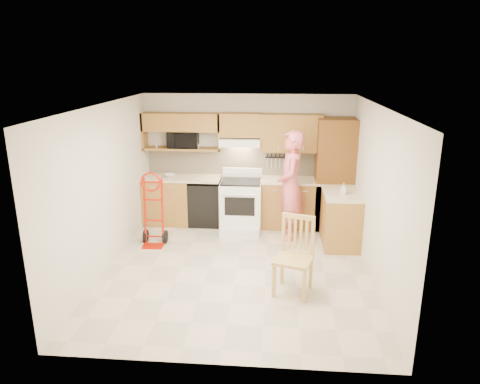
# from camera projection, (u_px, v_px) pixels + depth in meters

# --- Properties ---
(floor) EXTENTS (4.00, 4.50, 0.02)m
(floor) POSITION_uv_depth(u_px,v_px,m) (237.00, 270.00, 6.86)
(floor) COLOR beige
(floor) RESTS_ON ground
(ceiling) EXTENTS (4.00, 4.50, 0.02)m
(ceiling) POSITION_uv_depth(u_px,v_px,m) (237.00, 105.00, 6.14)
(ceiling) COLOR white
(ceiling) RESTS_ON ground
(wall_back) EXTENTS (4.00, 0.02, 2.50)m
(wall_back) POSITION_uv_depth(u_px,v_px,m) (247.00, 159.00, 8.66)
(wall_back) COLOR silver
(wall_back) RESTS_ON ground
(wall_front) EXTENTS (4.00, 0.02, 2.50)m
(wall_front) POSITION_uv_depth(u_px,v_px,m) (217.00, 258.00, 4.35)
(wall_front) COLOR silver
(wall_front) RESTS_ON ground
(wall_left) EXTENTS (0.02, 4.50, 2.50)m
(wall_left) POSITION_uv_depth(u_px,v_px,m) (104.00, 189.00, 6.66)
(wall_left) COLOR silver
(wall_left) RESTS_ON ground
(wall_right) EXTENTS (0.02, 4.50, 2.50)m
(wall_right) POSITION_uv_depth(u_px,v_px,m) (377.00, 195.00, 6.34)
(wall_right) COLOR silver
(wall_right) RESTS_ON ground
(backsplash) EXTENTS (3.92, 0.03, 0.55)m
(backsplash) POSITION_uv_depth(u_px,v_px,m) (247.00, 162.00, 8.65)
(backsplash) COLOR beige
(backsplash) RESTS_ON wall_back
(lower_cab_left) EXTENTS (0.90, 0.60, 0.90)m
(lower_cab_left) POSITION_uv_depth(u_px,v_px,m) (168.00, 201.00, 8.72)
(lower_cab_left) COLOR #AE7E40
(lower_cab_left) RESTS_ON ground
(dishwasher) EXTENTS (0.60, 0.60, 0.85)m
(dishwasher) POSITION_uv_depth(u_px,v_px,m) (205.00, 203.00, 8.66)
(dishwasher) COLOR black
(dishwasher) RESTS_ON ground
(lower_cab_right) EXTENTS (1.14, 0.60, 0.90)m
(lower_cab_right) POSITION_uv_depth(u_px,v_px,m) (289.00, 204.00, 8.53)
(lower_cab_right) COLOR #AE7E40
(lower_cab_right) RESTS_ON ground
(countertop_left) EXTENTS (1.50, 0.63, 0.04)m
(countertop_left) POSITION_uv_depth(u_px,v_px,m) (182.00, 178.00, 8.56)
(countertop_left) COLOR beige
(countertop_left) RESTS_ON lower_cab_left
(countertop_right) EXTENTS (1.14, 0.63, 0.04)m
(countertop_right) POSITION_uv_depth(u_px,v_px,m) (290.00, 180.00, 8.39)
(countertop_right) COLOR beige
(countertop_right) RESTS_ON lower_cab_right
(cab_return_right) EXTENTS (0.60, 1.00, 0.90)m
(cab_return_right) POSITION_uv_depth(u_px,v_px,m) (340.00, 219.00, 7.70)
(cab_return_right) COLOR #AE7E40
(cab_return_right) RESTS_ON ground
(countertop_return) EXTENTS (0.63, 1.00, 0.04)m
(countertop_return) POSITION_uv_depth(u_px,v_px,m) (342.00, 194.00, 7.56)
(countertop_return) COLOR beige
(countertop_return) RESTS_ON cab_return_right
(pantry_tall) EXTENTS (0.70, 0.60, 2.10)m
(pantry_tall) POSITION_uv_depth(u_px,v_px,m) (334.00, 174.00, 8.29)
(pantry_tall) COLOR brown
(pantry_tall) RESTS_ON ground
(upper_cab_left) EXTENTS (1.50, 0.33, 0.34)m
(upper_cab_left) POSITION_uv_depth(u_px,v_px,m) (181.00, 122.00, 8.38)
(upper_cab_left) COLOR #AE7E40
(upper_cab_left) RESTS_ON wall_back
(upper_shelf_mw) EXTENTS (1.50, 0.33, 0.04)m
(upper_shelf_mw) POSITION_uv_depth(u_px,v_px,m) (182.00, 149.00, 8.53)
(upper_shelf_mw) COLOR #AE7E40
(upper_shelf_mw) RESTS_ON wall_back
(upper_cab_center) EXTENTS (0.76, 0.33, 0.44)m
(upper_cab_center) POSITION_uv_depth(u_px,v_px,m) (241.00, 125.00, 8.30)
(upper_cab_center) COLOR #AE7E40
(upper_cab_center) RESTS_ON wall_back
(upper_cab_right) EXTENTS (1.14, 0.33, 0.70)m
(upper_cab_right) POSITION_uv_depth(u_px,v_px,m) (291.00, 133.00, 8.27)
(upper_cab_right) COLOR #AE7E40
(upper_cab_right) RESTS_ON wall_back
(range_hood) EXTENTS (0.76, 0.46, 0.14)m
(range_hood) POSITION_uv_depth(u_px,v_px,m) (240.00, 142.00, 8.33)
(range_hood) COLOR white
(range_hood) RESTS_ON wall_back
(knife_strip) EXTENTS (0.40, 0.05, 0.29)m
(knife_strip) POSITION_uv_depth(u_px,v_px,m) (276.00, 161.00, 8.57)
(knife_strip) COLOR black
(knife_strip) RESTS_ON backsplash
(microwave) EXTENTS (0.58, 0.40, 0.32)m
(microwave) POSITION_uv_depth(u_px,v_px,m) (183.00, 139.00, 8.48)
(microwave) COLOR black
(microwave) RESTS_ON upper_shelf_mw
(range) EXTENTS (0.76, 1.00, 1.12)m
(range) POSITION_uv_depth(u_px,v_px,m) (241.00, 202.00, 8.30)
(range) COLOR white
(range) RESTS_ON ground
(person) EXTENTS (0.49, 0.73, 1.96)m
(person) POSITION_uv_depth(u_px,v_px,m) (290.00, 186.00, 7.80)
(person) COLOR #E05F67
(person) RESTS_ON ground
(hand_truck) EXTENTS (0.47, 0.43, 1.18)m
(hand_truck) POSITION_uv_depth(u_px,v_px,m) (153.00, 213.00, 7.60)
(hand_truck) COLOR #B91603
(hand_truck) RESTS_ON ground
(dining_chair) EXTENTS (0.61, 0.64, 1.08)m
(dining_chair) POSITION_uv_depth(u_px,v_px,m) (293.00, 257.00, 6.03)
(dining_chair) COLOR #B39046
(dining_chair) RESTS_ON ground
(soap_bottle) EXTENTS (0.11, 0.11, 0.19)m
(soap_bottle) POSITION_uv_depth(u_px,v_px,m) (343.00, 189.00, 7.44)
(soap_bottle) COLOR white
(soap_bottle) RESTS_ON countertop_return
(bowl) EXTENTS (0.27, 0.27, 0.05)m
(bowl) POSITION_uv_depth(u_px,v_px,m) (170.00, 175.00, 8.56)
(bowl) COLOR white
(bowl) RESTS_ON countertop_left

